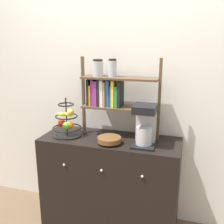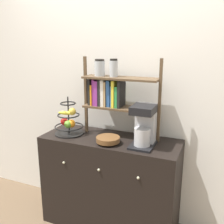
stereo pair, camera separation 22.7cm
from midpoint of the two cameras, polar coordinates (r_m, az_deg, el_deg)
wall_back at (r=2.54m, az=-1.09°, el=4.92°), size 7.00×0.05×2.60m
sideboard at (r=2.58m, az=-3.01°, el=-15.17°), size 1.27×0.49×0.89m
coffee_maker at (r=2.22m, az=4.38°, el=-2.68°), size 0.19×0.26×0.35m
fruit_stand at (r=2.49m, az=-12.41°, el=-2.45°), size 0.27×0.27×0.36m
wooden_bowl at (r=2.27m, az=-3.47°, el=-6.11°), size 0.21×0.21×0.06m
shelf_hutch at (r=2.37m, az=-3.26°, el=4.73°), size 0.73×0.20×0.72m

